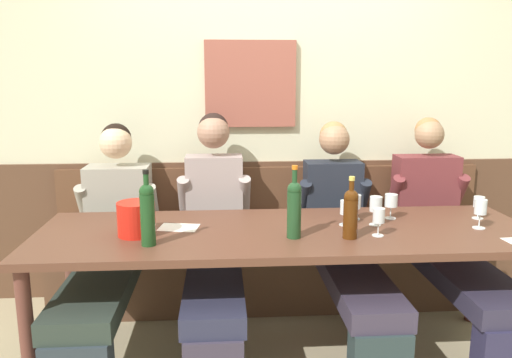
# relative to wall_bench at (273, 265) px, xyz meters

# --- Properties ---
(room_wall_back) EXTENTS (6.80, 0.12, 2.80)m
(room_wall_back) POSITION_rel_wall_bench_xyz_m (-0.00, 0.26, 1.12)
(room_wall_back) COLOR beige
(room_wall_back) RESTS_ON ground
(wood_wainscot_panel) EXTENTS (6.80, 0.03, 0.97)m
(wood_wainscot_panel) POSITION_rel_wall_bench_xyz_m (0.00, 0.21, 0.21)
(wood_wainscot_panel) COLOR brown
(wood_wainscot_panel) RESTS_ON ground
(wall_bench) EXTENTS (2.97, 0.42, 0.94)m
(wall_bench) POSITION_rel_wall_bench_xyz_m (0.00, 0.00, 0.00)
(wall_bench) COLOR brown
(wall_bench) RESTS_ON ground
(dining_table) EXTENTS (2.67, 0.86, 0.76)m
(dining_table) POSITION_rel_wall_bench_xyz_m (0.00, -0.71, 0.41)
(dining_table) COLOR brown
(dining_table) RESTS_ON ground
(person_center_left_seat) EXTENTS (0.51, 1.32, 1.27)m
(person_center_left_seat) POSITION_rel_wall_bench_xyz_m (-1.02, -0.37, 0.34)
(person_center_left_seat) COLOR #29333C
(person_center_left_seat) RESTS_ON ground
(person_right_seat) EXTENTS (0.48, 1.31, 1.34)m
(person_right_seat) POSITION_rel_wall_bench_xyz_m (-0.40, -0.37, 0.37)
(person_right_seat) COLOR #352F40
(person_right_seat) RESTS_ON ground
(person_left_seat) EXTENTS (0.48, 1.31, 1.28)m
(person_left_seat) POSITION_rel_wall_bench_xyz_m (0.40, -0.38, 0.34)
(person_left_seat) COLOR #263436
(person_left_seat) RESTS_ON ground
(person_center_right_seat) EXTENTS (0.52, 1.30, 1.30)m
(person_center_right_seat) POSITION_rel_wall_bench_xyz_m (1.05, -0.40, 0.33)
(person_center_right_seat) COLOR #282542
(person_center_right_seat) RESTS_ON ground
(ice_bucket) EXTENTS (0.19, 0.19, 0.18)m
(ice_bucket) POSITION_rel_wall_bench_xyz_m (-0.79, -0.76, 0.56)
(ice_bucket) COLOR red
(ice_bucket) RESTS_ON dining_table
(wine_bottle_amber_mid) EXTENTS (0.07, 0.07, 0.32)m
(wine_bottle_amber_mid) POSITION_rel_wall_bench_xyz_m (0.30, -0.88, 0.62)
(wine_bottle_amber_mid) COLOR #492409
(wine_bottle_amber_mid) RESTS_ON dining_table
(wine_bottle_clear_water) EXTENTS (0.07, 0.07, 0.38)m
(wine_bottle_clear_water) POSITION_rel_wall_bench_xyz_m (0.02, -0.85, 0.64)
(wine_bottle_clear_water) COLOR #1D4121
(wine_bottle_clear_water) RESTS_ON dining_table
(wine_bottle_green_tall) EXTENTS (0.07, 0.07, 0.38)m
(wine_bottle_green_tall) POSITION_rel_wall_bench_xyz_m (-0.71, -0.92, 0.64)
(wine_bottle_green_tall) COLOR #1B431D
(wine_bottle_green_tall) RESTS_ON dining_table
(wine_glass_center_rear) EXTENTS (0.07, 0.07, 0.14)m
(wine_glass_center_rear) POSITION_rel_wall_bench_xyz_m (0.63, -0.55, 0.58)
(wine_glass_center_rear) COLOR silver
(wine_glass_center_rear) RESTS_ON dining_table
(wine_glass_mid_right) EXTENTS (0.07, 0.07, 0.14)m
(wine_glass_mid_right) POSITION_rel_wall_bench_xyz_m (0.33, -0.66, 0.57)
(wine_glass_mid_right) COLOR silver
(wine_glass_mid_right) RESTS_ON dining_table
(wine_glass_right_end) EXTENTS (0.07, 0.07, 0.16)m
(wine_glass_right_end) POSITION_rel_wall_bench_xyz_m (1.05, -0.77, 0.59)
(wine_glass_right_end) COLOR silver
(wine_glass_right_end) RESTS_ON dining_table
(wine_glass_mid_left) EXTENTS (0.06, 0.06, 0.13)m
(wine_glass_mid_left) POSITION_rel_wall_bench_xyz_m (1.13, -0.58, 0.57)
(wine_glass_mid_left) COLOR silver
(wine_glass_mid_left) RESTS_ON dining_table
(wine_glass_by_bottle) EXTENTS (0.07, 0.07, 0.16)m
(wine_glass_by_bottle) POSITION_rel_wall_bench_xyz_m (0.50, -0.67, 0.59)
(wine_glass_by_bottle) COLOR silver
(wine_glass_by_bottle) RESTS_ON dining_table
(wine_glass_center_front) EXTENTS (0.07, 0.07, 0.14)m
(wine_glass_center_front) POSITION_rel_wall_bench_xyz_m (0.42, -0.54, 0.58)
(wine_glass_center_front) COLOR silver
(wine_glass_center_front) RESTS_ON dining_table
(wine_glass_near_bucket) EXTENTS (0.06, 0.06, 0.15)m
(wine_glass_near_bucket) POSITION_rel_wall_bench_xyz_m (0.46, -0.86, 0.58)
(wine_glass_near_bucket) COLOR silver
(wine_glass_near_bucket) RESTS_ON dining_table
(tasting_sheet_left_guest) EXTENTS (0.23, 0.18, 0.00)m
(tasting_sheet_left_guest) POSITION_rel_wall_bench_xyz_m (-0.58, -0.64, 0.48)
(tasting_sheet_left_guest) COLOR white
(tasting_sheet_left_guest) RESTS_ON dining_table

